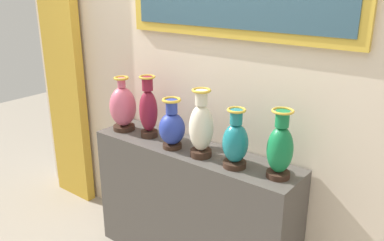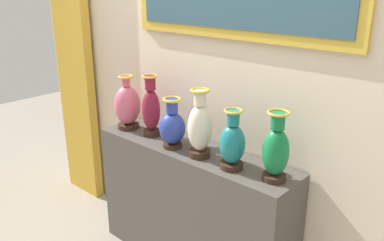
{
  "view_description": "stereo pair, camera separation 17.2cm",
  "coord_description": "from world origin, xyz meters",
  "px_view_note": "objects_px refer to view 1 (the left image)",
  "views": [
    {
      "loc": [
        1.48,
        -1.9,
        1.93
      ],
      "look_at": [
        0.0,
        0.0,
        1.08
      ],
      "focal_mm": 37.8,
      "sensor_mm": 36.0,
      "label": 1
    },
    {
      "loc": [
        1.61,
        -1.79,
        1.93
      ],
      "look_at": [
        0.0,
        0.0,
        1.08
      ],
      "focal_mm": 37.8,
      "sensor_mm": 36.0,
      "label": 2
    }
  ],
  "objects_px": {
    "vase_rose": "(123,107)",
    "vase_burgundy": "(148,110)",
    "vase_teal": "(235,142)",
    "vase_emerald": "(280,148)",
    "vase_ivory": "(201,127)",
    "vase_cobalt": "(172,127)"
  },
  "relations": [
    {
      "from": "vase_teal",
      "to": "vase_emerald",
      "type": "relative_size",
      "value": 0.91
    },
    {
      "from": "vase_burgundy",
      "to": "vase_emerald",
      "type": "bearing_deg",
      "value": -0.26
    },
    {
      "from": "vase_emerald",
      "to": "vase_rose",
      "type": "bearing_deg",
      "value": -179.59
    },
    {
      "from": "vase_rose",
      "to": "vase_ivory",
      "type": "xyz_separation_m",
      "value": [
        0.72,
        -0.03,
        0.02
      ]
    },
    {
      "from": "vase_burgundy",
      "to": "vase_cobalt",
      "type": "relative_size",
      "value": 1.3
    },
    {
      "from": "vase_rose",
      "to": "vase_emerald",
      "type": "bearing_deg",
      "value": 0.41
    },
    {
      "from": "vase_burgundy",
      "to": "vase_emerald",
      "type": "height_order",
      "value": "vase_burgundy"
    },
    {
      "from": "vase_teal",
      "to": "vase_ivory",
      "type": "bearing_deg",
      "value": -179.89
    },
    {
      "from": "vase_ivory",
      "to": "vase_cobalt",
      "type": "bearing_deg",
      "value": -177.61
    },
    {
      "from": "vase_rose",
      "to": "vase_emerald",
      "type": "xyz_separation_m",
      "value": [
        1.23,
        0.01,
        0.0
      ]
    },
    {
      "from": "vase_burgundy",
      "to": "vase_teal",
      "type": "relative_size",
      "value": 1.21
    },
    {
      "from": "vase_teal",
      "to": "vase_rose",
      "type": "bearing_deg",
      "value": 178.32
    },
    {
      "from": "vase_rose",
      "to": "vase_teal",
      "type": "height_order",
      "value": "vase_rose"
    },
    {
      "from": "vase_teal",
      "to": "vase_emerald",
      "type": "xyz_separation_m",
      "value": [
        0.26,
        0.04,
        0.02
      ]
    },
    {
      "from": "vase_ivory",
      "to": "vase_burgundy",
      "type": "bearing_deg",
      "value": 175.0
    },
    {
      "from": "vase_ivory",
      "to": "vase_teal",
      "type": "xyz_separation_m",
      "value": [
        0.25,
        0.0,
        -0.04
      ]
    },
    {
      "from": "vase_burgundy",
      "to": "vase_emerald",
      "type": "distance_m",
      "value": 0.99
    },
    {
      "from": "vase_cobalt",
      "to": "vase_burgundy",
      "type": "bearing_deg",
      "value": 168.6
    },
    {
      "from": "vase_burgundy",
      "to": "vase_emerald",
      "type": "xyz_separation_m",
      "value": [
        0.99,
        -0.0,
        -0.02
      ]
    },
    {
      "from": "vase_rose",
      "to": "vase_burgundy",
      "type": "distance_m",
      "value": 0.24
    },
    {
      "from": "vase_rose",
      "to": "vase_emerald",
      "type": "distance_m",
      "value": 1.23
    },
    {
      "from": "vase_rose",
      "to": "vase_burgundy",
      "type": "height_order",
      "value": "vase_burgundy"
    }
  ]
}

